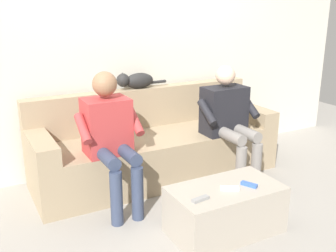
{
  "coord_description": "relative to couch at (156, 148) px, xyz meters",
  "views": [
    {
      "loc": [
        1.65,
        3.24,
        1.69
      ],
      "look_at": [
        0.0,
        0.15,
        0.6
      ],
      "focal_mm": 42.35,
      "sensor_mm": 36.0,
      "label": 1
    }
  ],
  "objects": [
    {
      "name": "ground_plane",
      "position": [
        0.0,
        0.72,
        -0.3
      ],
      "size": [
        8.0,
        8.0,
        0.0
      ],
      "primitive_type": "plane",
      "color": "gray"
    },
    {
      "name": "back_wall",
      "position": [
        0.0,
        -0.46,
        0.93
      ],
      "size": [
        5.56,
        0.06,
        2.46
      ],
      "primitive_type": "cube",
      "color": "beige",
      "rests_on": "ground"
    },
    {
      "name": "couch",
      "position": [
        0.0,
        0.0,
        0.0
      ],
      "size": [
        2.44,
        0.78,
        0.86
      ],
      "color": "#9E896B",
      "rests_on": "ground"
    },
    {
      "name": "coffee_table",
      "position": [
        0.0,
        1.19,
        -0.11
      ],
      "size": [
        0.84,
        0.48,
        0.37
      ],
      "color": "#A89E8E",
      "rests_on": "ground"
    },
    {
      "name": "person_left_seated",
      "position": [
        -0.6,
        0.38,
        0.34
      ],
      "size": [
        0.58,
        0.59,
        1.13
      ],
      "color": "black",
      "rests_on": "ground"
    },
    {
      "name": "person_right_seated",
      "position": [
        0.6,
        0.36,
        0.36
      ],
      "size": [
        0.53,
        0.61,
        1.16
      ],
      "color": "#B23838",
      "rests_on": "ground"
    },
    {
      "name": "cat_on_backrest",
      "position": [
        0.08,
        -0.27,
        0.65
      ],
      "size": [
        0.54,
        0.15,
        0.17
      ],
      "color": "black",
      "rests_on": "couch"
    },
    {
      "name": "remote_white",
      "position": [
        0.0,
        1.23,
        0.09
      ],
      "size": [
        0.14,
        0.11,
        0.02
      ],
      "primitive_type": "cube",
      "rotation": [
        0.0,
        0.0,
        5.74
      ],
      "color": "white",
      "rests_on": "coffee_table"
    },
    {
      "name": "remote_gray",
      "position": [
        0.28,
        1.27,
        0.09
      ],
      "size": [
        0.14,
        0.06,
        0.02
      ],
      "primitive_type": "cube",
      "rotation": [
        0.0,
        0.0,
        0.13
      ],
      "color": "gray",
      "rests_on": "coffee_table"
    },
    {
      "name": "remote_blue",
      "position": [
        -0.16,
        1.26,
        0.09
      ],
      "size": [
        0.09,
        0.13,
        0.03
      ],
      "primitive_type": "cube",
      "rotation": [
        0.0,
        0.0,
        2.02
      ],
      "color": "#3860B7",
      "rests_on": "coffee_table"
    }
  ]
}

